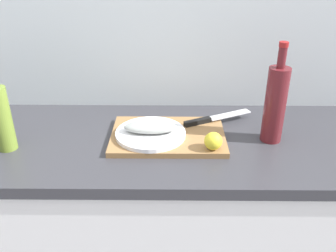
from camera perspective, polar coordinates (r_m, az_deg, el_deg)
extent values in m
cube|color=silver|center=(1.53, -6.94, 15.67)|extent=(3.20, 0.05, 2.50)
cube|color=white|center=(1.63, -6.67, -16.56)|extent=(2.00, 0.58, 0.86)
cube|color=#333338|center=(1.36, -7.68, -2.71)|extent=(2.00, 0.60, 0.04)
cube|color=olive|center=(1.33, 0.00, -1.53)|extent=(0.41, 0.28, 0.02)
cylinder|color=white|center=(1.31, -2.71, -1.17)|extent=(0.25, 0.25, 0.01)
ellipsoid|color=#999E99|center=(1.30, -2.74, -0.18)|extent=(0.19, 0.08, 0.04)
cube|color=silver|center=(1.47, 9.54, 1.74)|extent=(0.18, 0.11, 0.00)
cube|color=black|center=(1.40, 4.62, 0.66)|extent=(0.11, 0.07, 0.02)
sphere|color=yellow|center=(1.23, 7.02, -2.33)|extent=(0.06, 0.06, 0.06)
cylinder|color=olive|center=(1.34, -24.36, 0.96)|extent=(0.06, 0.06, 0.22)
cylinder|color=#59191E|center=(1.32, 16.27, 3.08)|extent=(0.07, 0.07, 0.27)
cylinder|color=#59191E|center=(1.27, 17.27, 10.12)|extent=(0.03, 0.03, 0.07)
cylinder|color=maroon|center=(1.25, 17.54, 11.99)|extent=(0.03, 0.03, 0.02)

